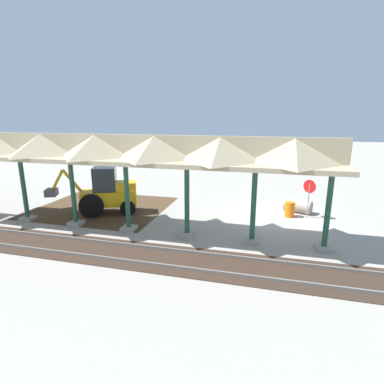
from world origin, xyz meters
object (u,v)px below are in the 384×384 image
(stop_sign, at_px, (309,191))
(traffic_barrel, at_px, (290,209))
(concrete_pipe, at_px, (298,206))
(backhoe, at_px, (107,193))

(stop_sign, bearing_deg, traffic_barrel, 2.93)
(concrete_pipe, bearing_deg, traffic_barrel, 62.95)
(concrete_pipe, height_order, traffic_barrel, traffic_barrel)
(stop_sign, distance_m, traffic_barrel, 1.52)
(stop_sign, height_order, concrete_pipe, stop_sign)
(backhoe, relative_size, traffic_barrel, 5.74)
(concrete_pipe, distance_m, traffic_barrel, 1.16)
(traffic_barrel, bearing_deg, backhoe, 10.92)
(traffic_barrel, bearing_deg, concrete_pipe, -117.05)
(backhoe, relative_size, concrete_pipe, 2.90)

